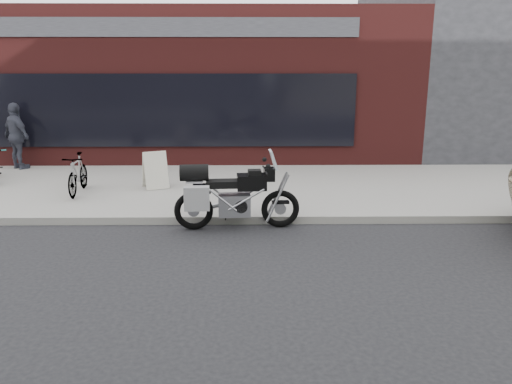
{
  "coord_description": "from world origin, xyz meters",
  "views": [
    {
      "loc": [
        0.06,
        -4.97,
        2.92
      ],
      "look_at": [
        0.17,
        3.16,
        0.85
      ],
      "focal_mm": 35.0,
      "sensor_mm": 36.0,
      "label": 1
    }
  ],
  "objects": [
    {
      "name": "storefront",
      "position": [
        -2.0,
        13.98,
        2.25
      ],
      "size": [
        14.0,
        10.07,
        4.5
      ],
      "color": "#4F1A19",
      "rests_on": "ground"
    },
    {
      "name": "bicycle_rear",
      "position": [
        -3.73,
        5.83,
        0.6
      ],
      "size": [
        0.51,
        1.5,
        0.89
      ],
      "primitive_type": "imported",
      "rotation": [
        0.0,
        0.0,
        0.06
      ],
      "color": "gray",
      "rests_on": "near_sidewalk"
    },
    {
      "name": "motorcycle",
      "position": [
        -0.32,
        3.76,
        0.63
      ],
      "size": [
        2.3,
        0.85,
        1.45
      ],
      "rotation": [
        0.0,
        0.0,
        0.07
      ],
      "color": "black",
      "rests_on": "ground"
    },
    {
      "name": "sandwich_sign",
      "position": [
        -2.12,
        6.35,
        0.58
      ],
      "size": [
        0.69,
        0.66,
        0.85
      ],
      "rotation": [
        0.0,
        0.0,
        0.42
      ],
      "color": "beige",
      "rests_on": "near_sidewalk"
    },
    {
      "name": "near_sidewalk",
      "position": [
        0.0,
        7.0,
        0.07
      ],
      "size": [
        44.0,
        6.0,
        0.15
      ],
      "primitive_type": "cube",
      "color": "gray",
      "rests_on": "ground"
    },
    {
      "name": "cafe_patron_right",
      "position": [
        -6.26,
        8.6,
        1.05
      ],
      "size": [
        1.11,
        0.98,
        1.8
      ],
      "primitive_type": "imported",
      "rotation": [
        0.0,
        0.0,
        2.51
      ],
      "color": "#3A3C49",
      "rests_on": "near_sidewalk"
    },
    {
      "name": "ground",
      "position": [
        0.0,
        0.0,
        0.0
      ],
      "size": [
        120.0,
        120.0,
        0.0
      ],
      "primitive_type": "plane",
      "color": "black",
      "rests_on": "ground"
    }
  ]
}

